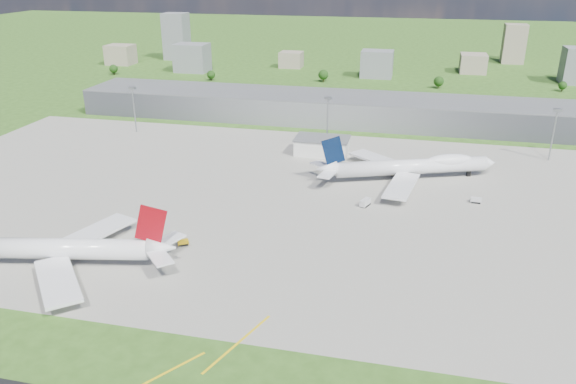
% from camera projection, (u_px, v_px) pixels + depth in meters
% --- Properties ---
extents(ground, '(1400.00, 1400.00, 0.00)m').
position_uv_depth(ground, '(320.00, 126.00, 331.26)').
color(ground, '#32551A').
rests_on(ground, ground).
extents(apron, '(360.00, 190.00, 0.08)m').
position_uv_depth(apron, '(297.00, 199.00, 230.09)').
color(apron, gray).
rests_on(apron, ground).
extents(terminal, '(300.00, 42.00, 15.00)m').
position_uv_depth(terminal, '(324.00, 108.00, 341.90)').
color(terminal, slate).
rests_on(terminal, ground).
extents(ops_building, '(26.00, 16.00, 8.00)m').
position_uv_depth(ops_building, '(322.00, 146.00, 282.62)').
color(ops_building, silver).
rests_on(ops_building, ground).
extents(mast_west, '(3.50, 2.00, 25.90)m').
position_uv_depth(mast_west, '(133.00, 101.00, 313.76)').
color(mast_west, gray).
rests_on(mast_west, ground).
extents(mast_center, '(3.50, 2.00, 25.90)m').
position_uv_depth(mast_center, '(328.00, 113.00, 290.90)').
color(mast_center, gray).
rests_on(mast_center, ground).
extents(mast_east, '(3.50, 2.00, 25.90)m').
position_uv_depth(mast_east, '(555.00, 125.00, 268.03)').
color(mast_east, gray).
rests_on(mast_east, ground).
extents(airliner_red_twin, '(78.64, 60.49, 21.70)m').
position_uv_depth(airliner_red_twin, '(57.00, 249.00, 177.96)').
color(airliner_red_twin, white).
rests_on(airliner_red_twin, ground).
extents(airliner_blue_quad, '(79.31, 60.51, 21.55)m').
position_uv_depth(airliner_blue_quad, '(411.00, 167.00, 248.84)').
color(airliner_blue_quad, white).
rests_on(airliner_blue_quad, ground).
extents(tug_yellow, '(4.24, 3.69, 1.82)m').
position_uv_depth(tug_yellow, '(183.00, 243.00, 192.60)').
color(tug_yellow, '#C4970B').
rests_on(tug_yellow, ground).
extents(van_white_near, '(4.32, 6.04, 2.78)m').
position_uv_depth(van_white_near, '(365.00, 203.00, 223.27)').
color(van_white_near, silver).
rests_on(van_white_near, ground).
extents(van_white_far, '(4.35, 2.32, 2.22)m').
position_uv_depth(van_white_far, '(476.00, 200.00, 226.11)').
color(van_white_far, silver).
rests_on(van_white_far, ground).
extents(bldg_far_w, '(24.00, 20.00, 18.00)m').
position_uv_depth(bldg_far_w, '(121.00, 55.00, 526.65)').
color(bldg_far_w, gray).
rests_on(bldg_far_w, ground).
extents(bldg_w, '(28.00, 22.00, 24.00)m').
position_uv_depth(bldg_w, '(192.00, 58.00, 490.87)').
color(bldg_w, slate).
rests_on(bldg_w, ground).
extents(bldg_cw, '(20.00, 18.00, 14.00)m').
position_uv_depth(bldg_cw, '(291.00, 60.00, 512.17)').
color(bldg_cw, gray).
rests_on(bldg_cw, ground).
extents(bldg_c, '(26.00, 20.00, 22.00)m').
position_uv_depth(bldg_c, '(377.00, 64.00, 467.00)').
color(bldg_c, slate).
rests_on(bldg_c, ground).
extents(bldg_ce, '(22.00, 24.00, 16.00)m').
position_uv_depth(bldg_ce, '(473.00, 63.00, 487.54)').
color(bldg_ce, gray).
rests_on(bldg_ce, ground).
extents(bldg_tall_w, '(22.00, 20.00, 44.00)m').
position_uv_depth(bldg_tall_w, '(176.00, 36.00, 549.40)').
color(bldg_tall_w, slate).
rests_on(bldg_tall_w, ground).
extents(bldg_tall_e, '(20.00, 18.00, 36.00)m').
position_uv_depth(bldg_tall_e, '(514.00, 44.00, 529.45)').
color(bldg_tall_e, gray).
rests_on(bldg_tall_e, ground).
extents(tree_far_w, '(7.20, 7.20, 8.80)m').
position_uv_depth(tree_far_w, '(114.00, 69.00, 478.92)').
color(tree_far_w, '#382314').
rests_on(tree_far_w, ground).
extents(tree_w, '(6.75, 6.75, 8.25)m').
position_uv_depth(tree_w, '(211.00, 75.00, 455.84)').
color(tree_w, '#382314').
rests_on(tree_w, ground).
extents(tree_c, '(8.10, 8.10, 9.90)m').
position_uv_depth(tree_c, '(323.00, 75.00, 450.27)').
color(tree_c, '#382314').
rests_on(tree_c, ground).
extents(tree_e, '(7.65, 7.65, 9.35)m').
position_uv_depth(tree_e, '(439.00, 81.00, 427.18)').
color(tree_e, '#382314').
rests_on(tree_e, ground).
extents(tree_far_e, '(6.30, 6.30, 7.70)m').
position_uv_depth(tree_far_e, '(563.00, 86.00, 417.85)').
color(tree_far_e, '#382314').
rests_on(tree_far_e, ground).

